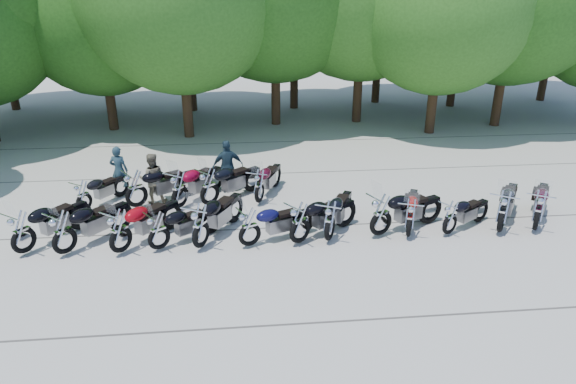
{
  "coord_description": "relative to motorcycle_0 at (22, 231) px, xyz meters",
  "views": [
    {
      "loc": [
        -1.29,
        -11.7,
        6.56
      ],
      "look_at": [
        0.0,
        1.5,
        1.1
      ],
      "focal_mm": 32.0,
      "sensor_mm": 36.0,
      "label": 1
    }
  ],
  "objects": [
    {
      "name": "motorcycle_0",
      "position": [
        0.0,
        0.0,
        0.0
      ],
      "size": [
        2.0,
        2.39,
        1.36
      ],
      "primitive_type": null,
      "rotation": [
        0.0,
        0.0,
        2.52
      ],
      "color": "black",
      "rests_on": "ground"
    },
    {
      "name": "ground",
      "position": [
        6.9,
        -0.58,
        -0.68
      ],
      "size": [
        90.0,
        90.0,
        0.0
      ],
      "primitive_type": "plane",
      "color": "#9A978B",
      "rests_on": "ground"
    },
    {
      "name": "rider_1",
      "position": [
        2.82,
        3.13,
        0.14
      ],
      "size": [
        0.88,
        0.73,
        1.64
      ],
      "primitive_type": "imported",
      "rotation": [
        0.0,
        0.0,
        3.3
      ],
      "color": "#655E48",
      "rests_on": "ground"
    },
    {
      "name": "tree_10",
      "position": [
        -1.39,
        16.39,
        4.97
      ],
      "size": [
        7.78,
        7.78,
        9.55
      ],
      "color": "#3A2614",
      "rests_on": "ground"
    },
    {
      "name": "motorcycle_11",
      "position": [
        12.77,
        -0.05,
        0.03
      ],
      "size": [
        2.07,
        2.5,
        1.42
      ],
      "primitive_type": null,
      "rotation": [
        0.0,
        0.0,
        2.53
      ],
      "color": "black",
      "rests_on": "ground"
    },
    {
      "name": "motorcycle_12",
      "position": [
        13.82,
        -0.03,
        0.01
      ],
      "size": [
        1.98,
        2.43,
        1.38
      ],
      "primitive_type": null,
      "rotation": [
        0.0,
        0.0,
        2.55
      ],
      "color": "black",
      "rests_on": "ground"
    },
    {
      "name": "motorcycle_16",
      "position": [
        4.62,
        2.63,
        0.02
      ],
      "size": [
        2.39,
        2.2,
        1.41
      ],
      "primitive_type": null,
      "rotation": [
        0.0,
        0.0,
        2.28
      ],
      "color": "black",
      "rests_on": "ground"
    },
    {
      "name": "motorcycle_15",
      "position": [
        3.71,
        2.52,
        0.01
      ],
      "size": [
        2.03,
        2.43,
        1.39
      ],
      "primitive_type": null,
      "rotation": [
        0.0,
        0.0,
        2.52
      ],
      "color": "maroon",
      "rests_on": "ground"
    },
    {
      "name": "rider_2",
      "position": [
        5.18,
        3.84,
        0.21
      ],
      "size": [
        1.11,
        0.65,
        1.78
      ],
      "primitive_type": "imported",
      "rotation": [
        0.0,
        0.0,
        3.36
      ],
      "color": "#1F3540",
      "rests_on": "ground"
    },
    {
      "name": "motorcycle_7",
      "position": [
        7.93,
        -0.06,
        -0.02
      ],
      "size": [
        1.68,
        2.42,
        1.33
      ],
      "primitive_type": null,
      "rotation": [
        0.0,
        0.0,
        2.68
      ],
      "color": "black",
      "rests_on": "ground"
    },
    {
      "name": "motorcycle_2",
      "position": [
        2.47,
        -0.22,
        0.01
      ],
      "size": [
        2.11,
        2.39,
        1.39
      ],
      "primitive_type": null,
      "rotation": [
        0.0,
        0.0,
        2.47
      ],
      "color": "maroon",
      "rests_on": "ground"
    },
    {
      "name": "motorcycle_6",
      "position": [
        7.11,
        -0.15,
        0.0
      ],
      "size": [
        2.4,
        1.98,
        1.36
      ],
      "primitive_type": null,
      "rotation": [
        0.0,
        0.0,
        2.18
      ],
      "color": "black",
      "rests_on": "ground"
    },
    {
      "name": "motorcycle_17",
      "position": [
        6.17,
        2.68,
        -0.04
      ],
      "size": [
        1.51,
        2.36,
        1.28
      ],
      "primitive_type": null,
      "rotation": [
        0.0,
        0.0,
        2.74
      ],
      "color": "#3C0818",
      "rests_on": "ground"
    },
    {
      "name": "rider_0",
      "position": [
        1.63,
        3.97,
        0.14
      ],
      "size": [
        0.67,
        0.52,
        1.65
      ],
      "primitive_type": "imported",
      "rotation": [
        0.0,
        0.0,
        2.92
      ],
      "color": "#1E353F",
      "rests_on": "ground"
    },
    {
      "name": "motorcycle_4",
      "position": [
        4.51,
        -0.15,
        0.03
      ],
      "size": [
        1.89,
        2.59,
        1.43
      ],
      "primitive_type": null,
      "rotation": [
        0.0,
        0.0,
        2.64
      ],
      "color": "black",
      "rests_on": "ground"
    },
    {
      "name": "motorcycle_8",
      "position": [
        9.37,
        0.06,
        0.03
      ],
      "size": [
        2.61,
        1.73,
        1.42
      ],
      "primitive_type": null,
      "rotation": [
        0.0,
        0.0,
        1.99
      ],
      "color": "black",
      "rests_on": "ground"
    },
    {
      "name": "motorcycle_14",
      "position": [
        2.38,
        2.67,
        0.03
      ],
      "size": [
        2.52,
        2.01,
        1.42
      ],
      "primitive_type": null,
      "rotation": [
        0.0,
        0.0,
        2.15
      ],
      "color": "black",
      "rests_on": "ground"
    },
    {
      "name": "tree_11",
      "position": [
        3.14,
        15.84,
        4.81
      ],
      "size": [
        7.56,
        7.56,
        9.28
      ],
      "color": "#3A2614",
      "rests_on": "ground"
    },
    {
      "name": "motorcycle_10",
      "position": [
        11.3,
        -0.03,
        -0.11
      ],
      "size": [
        2.05,
        1.61,
        1.15
      ],
      "primitive_type": null,
      "rotation": [
        0.0,
        0.0,
        2.13
      ],
      "color": "black",
      "rests_on": "ground"
    },
    {
      "name": "tree_2",
      "position": [
        -0.35,
        12.26,
        4.63
      ],
      "size": [
        7.31,
        7.31,
        8.97
      ],
      "color": "#3A2614",
      "rests_on": "ground"
    },
    {
      "name": "motorcycle_13",
      "position": [
        0.82,
        2.56,
        -0.11
      ],
      "size": [
        1.67,
        2.01,
        1.15
      ],
      "primitive_type": null,
      "rotation": [
        0.0,
        0.0,
        2.53
      ],
      "color": "black",
      "rests_on": "ground"
    },
    {
      "name": "motorcycle_1",
      "position": [
        1.06,
        -0.15,
        0.01
      ],
      "size": [
        2.12,
        2.36,
        1.38
      ],
      "primitive_type": null,
      "rotation": [
        0.0,
        0.0,
        2.45
      ],
      "color": "black",
      "rests_on": "ground"
    },
    {
      "name": "motorcycle_3",
      "position": [
        3.43,
        -0.14,
        -0.06
      ],
      "size": [
        2.17,
        1.8,
        1.23
      ],
      "primitive_type": null,
      "rotation": [
        0.0,
        0.0,
        2.18
      ],
      "color": "black",
      "rests_on": "ground"
    },
    {
      "name": "motorcycle_9",
      "position": [
        10.14,
        -0.04,
        -0.05
      ],
      "size": [
        1.46,
        2.34,
        1.27
      ],
      "primitive_type": null,
      "rotation": [
        0.0,
        0.0,
        2.76
      ],
      "color": "#8B0805",
      "rests_on": "ground"
    },
    {
      "name": "motorcycle_5",
      "position": [
        5.78,
        -0.18,
        -0.05
      ],
      "size": [
        2.31,
        1.49,
        1.26
      ],
      "primitive_type": null,
      "rotation": [
        0.0,
        0.0,
        1.97
      ],
      "color": "#0C0C35",
      "rests_on": "ground"
    },
    {
      "name": "tree_6",
      "position": [
        14.45,
        10.23,
        5.13
      ],
      "size": [
        8.0,
        8.0,
        9.82
      ],
      "color": "#3A2614",
      "rests_on": "ground"
    }
  ]
}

